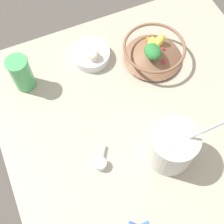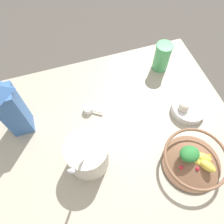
% 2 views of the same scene
% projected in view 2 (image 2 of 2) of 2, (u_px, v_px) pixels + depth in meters
% --- Properties ---
extents(ground_plane, '(6.00, 6.00, 0.00)m').
position_uv_depth(ground_plane, '(122.00, 156.00, 0.82)').
color(ground_plane, '#4C4742').
extents(countertop, '(0.91, 0.91, 0.05)m').
position_uv_depth(countertop, '(122.00, 153.00, 0.79)').
color(countertop, '#B2A893').
rests_on(countertop, ground_plane).
extents(fruit_bowl, '(0.21, 0.21, 0.09)m').
position_uv_depth(fruit_bowl, '(194.00, 160.00, 0.71)').
color(fruit_bowl, brown).
rests_on(fruit_bowl, countertop).
extents(milk_carton, '(0.07, 0.07, 0.26)m').
position_uv_depth(milk_carton, '(11.00, 108.00, 0.71)').
color(milk_carton, '#3D6BB2').
rests_on(milk_carton, countertop).
extents(yogurt_tub, '(0.17, 0.14, 0.26)m').
position_uv_depth(yogurt_tub, '(87.00, 154.00, 0.69)').
color(yogurt_tub, silver).
rests_on(yogurt_tub, countertop).
extents(drinking_cup, '(0.07, 0.07, 0.13)m').
position_uv_depth(drinking_cup, '(162.00, 56.00, 0.91)').
color(drinking_cup, '#4CB266').
rests_on(drinking_cup, countertop).
extents(measuring_scoop, '(0.06, 0.07, 0.03)m').
position_uv_depth(measuring_scoop, '(89.00, 109.00, 0.84)').
color(measuring_scoop, white).
rests_on(measuring_scoop, countertop).
extents(garlic_bowl, '(0.13, 0.13, 0.07)m').
position_uv_depth(garlic_bowl, '(188.00, 108.00, 0.84)').
color(garlic_bowl, white).
rests_on(garlic_bowl, countertop).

